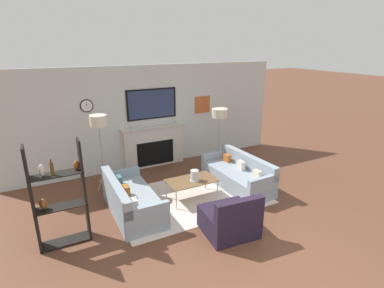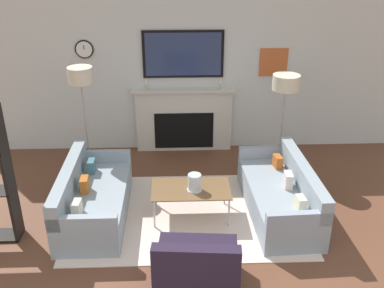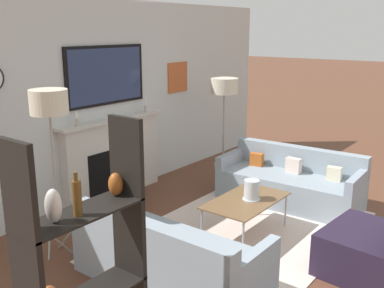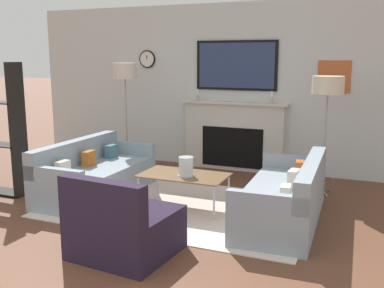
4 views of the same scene
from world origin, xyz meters
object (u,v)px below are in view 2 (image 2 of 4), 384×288
(couch_right, at_px, (281,196))
(coffee_table, at_px, (191,190))
(floor_lamp_right, at_px, (286,84))
(hurricane_candle, at_px, (194,183))
(armchair, at_px, (197,271))
(floor_lamp_left, at_px, (81,77))
(couch_left, at_px, (92,200))

(couch_right, xyz_separation_m, coffee_table, (-1.24, -0.04, 0.14))
(coffee_table, relative_size, floor_lamp_right, 0.66)
(couch_right, bearing_deg, hurricane_candle, -176.26)
(armchair, distance_m, floor_lamp_left, 3.44)
(armchair, bearing_deg, hurricane_candle, 88.59)
(floor_lamp_left, distance_m, floor_lamp_right, 3.09)
(floor_lamp_right, bearing_deg, couch_left, -155.78)
(couch_right, bearing_deg, floor_lamp_right, 78.74)
(couch_right, height_order, armchair, armchair)
(armchair, height_order, floor_lamp_right, floor_lamp_right)
(floor_lamp_left, bearing_deg, armchair, -59.75)
(floor_lamp_right, bearing_deg, armchair, -118.42)
(coffee_table, relative_size, floor_lamp_left, 0.60)
(couch_left, bearing_deg, hurricane_candle, -3.17)
(couch_left, height_order, couch_right, couch_left)
(couch_right, xyz_separation_m, floor_lamp_left, (-2.83, 1.27, 1.33))
(floor_lamp_left, bearing_deg, floor_lamp_right, 0.00)
(floor_lamp_right, bearing_deg, coffee_table, -138.80)
(coffee_table, bearing_deg, floor_lamp_left, 140.49)
(hurricane_candle, relative_size, floor_lamp_left, 0.13)
(coffee_table, xyz_separation_m, floor_lamp_left, (-1.59, 1.31, 1.19))
(armchair, bearing_deg, couch_right, 50.06)
(couch_left, relative_size, floor_lamp_left, 1.03)
(coffee_table, distance_m, hurricane_candle, 0.14)
(couch_left, height_order, armchair, armchair)
(armchair, xyz_separation_m, hurricane_candle, (0.03, 1.39, 0.27))
(couch_right, height_order, floor_lamp_left, floor_lamp_left)
(couch_left, relative_size, hurricane_candle, 7.87)
(couch_left, height_order, coffee_table, couch_left)
(coffee_table, relative_size, hurricane_candle, 4.58)
(floor_lamp_left, xyz_separation_m, floor_lamp_right, (3.08, 0.00, -0.14))
(coffee_table, height_order, floor_lamp_left, floor_lamp_left)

